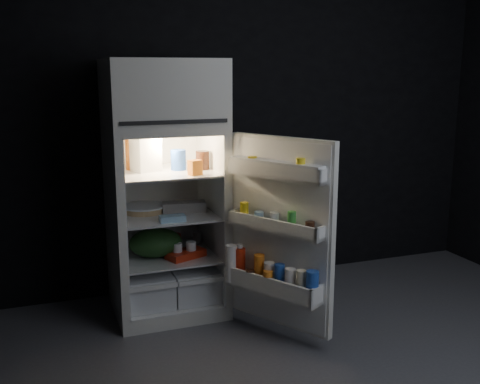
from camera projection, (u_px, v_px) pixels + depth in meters
name	position (u px, v px, depth m)	size (l,w,h in m)	color
floor	(363.00, 376.00, 3.19)	(4.00, 3.40, 0.00)	#55555A
wall_back	(255.00, 116.00, 4.46)	(4.00, 0.00, 2.70)	black
refrigerator	(164.00, 180.00, 3.92)	(0.76, 0.71, 1.78)	white
fridge_door	(278.00, 237.00, 3.53)	(0.53, 0.72, 1.22)	white
milk_jug	(146.00, 154.00, 3.84)	(0.16, 0.16, 0.24)	white
mayo_jar	(178.00, 160.00, 3.89)	(0.11, 0.11, 0.14)	#1E47A7
jam_jar	(202.00, 160.00, 3.91)	(0.09, 0.09, 0.13)	black
amber_bottle	(131.00, 154.00, 3.89)	(0.07, 0.07, 0.22)	#C15F1E
small_carton	(195.00, 168.00, 3.70)	(0.08, 0.06, 0.10)	orange
egg_carton	(184.00, 207.00, 3.96)	(0.30, 0.11, 0.07)	gray
pie	(144.00, 209.00, 3.95)	(0.29, 0.29, 0.04)	tan
flat_package	(172.00, 218.00, 3.71)	(0.17, 0.08, 0.04)	#82AECA
wrapped_pkg	(184.00, 204.00, 4.08)	(0.12, 0.10, 0.05)	beige
produce_bag	(156.00, 243.00, 3.93)	(0.37, 0.31, 0.20)	#193815
yogurt_tray	(186.00, 254.00, 3.91)	(0.26, 0.14, 0.05)	#B4250F
small_can_red	(176.00, 240.00, 4.18)	(0.07, 0.07, 0.09)	#B4250F
small_can_silver	(197.00, 237.00, 4.23)	(0.07, 0.07, 0.09)	#B7B8BC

